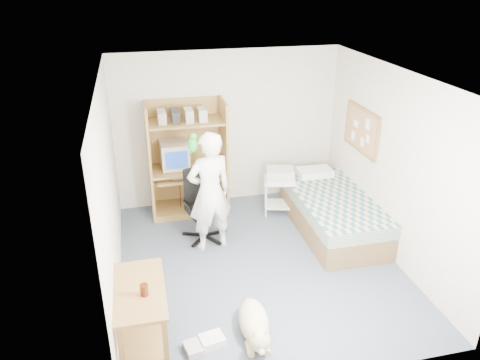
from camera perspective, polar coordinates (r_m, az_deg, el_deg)
The scene contains 21 objects.
floor at distance 6.37m, azimuth 2.28°, elevation -10.11°, with size 4.00×4.00×0.00m, color #475261.
wall_back at distance 7.57m, azimuth -1.53°, elevation 6.30°, with size 3.60×0.02×2.50m, color beige.
wall_right at distance 6.44m, azimuth 18.14°, elevation 1.66°, with size 0.02×4.00×2.50m, color beige.
wall_left at distance 5.59m, azimuth -15.62°, elevation -1.55°, with size 0.02×4.00×2.50m, color beige.
ceiling at distance 5.36m, azimuth 2.74°, elevation 12.44°, with size 3.60×4.00×0.02m, color white.
computer_hutch at distance 7.37m, azimuth -6.42°, elevation 2.08°, with size 1.20×0.63×1.80m.
bed at distance 7.11m, azimuth 11.19°, elevation -3.90°, with size 1.02×2.02×0.66m.
side_desk at distance 4.96m, azimuth -11.93°, elevation -15.23°, with size 0.50×1.00×0.75m.
corkboard at distance 7.09m, azimuth 14.57°, elevation 5.92°, with size 0.04×0.94×0.66m.
office_chair at distance 6.79m, azimuth -4.56°, elevation -4.15°, with size 0.58×0.58×1.03m.
person at distance 6.31m, azimuth -3.71°, elevation -1.51°, with size 0.62×0.41×1.71m, color white.
parrot at distance 6.02m, azimuth -5.78°, elevation 4.44°, with size 0.13×0.22×0.35m.
dog at distance 5.21m, azimuth 1.79°, elevation -17.13°, with size 0.38×0.99×0.37m.
printer_cart at distance 7.43m, azimuth 4.83°, elevation -1.31°, with size 0.57×0.50×0.59m.
printer at distance 7.31m, azimuth 4.91°, elevation 0.71°, with size 0.42×0.32×0.18m, color beige.
crt_monitor at distance 7.31m, azimuth -7.99°, elevation 3.06°, with size 0.44×0.46×0.40m.
keyboard at distance 7.28m, azimuth -6.55°, elevation 0.49°, with size 0.45×0.16×0.03m, color beige.
pencil_cup at distance 7.33m, azimuth -3.94°, elevation 2.04°, with size 0.08×0.08×0.12m, color yellow.
drink_glass at distance 4.68m, azimuth -11.60°, elevation -12.99°, with size 0.08×0.08×0.12m, color #40170A.
floor_box_a at distance 5.20m, azimuth -3.43°, elevation -18.95°, with size 0.25×0.20×0.10m, color white.
floor_box_b at distance 5.15m, azimuth -5.64°, elevation -19.76°, with size 0.18×0.22×0.08m, color #A6A6A1.
Camera 1 is at (-1.42, -5.04, 3.63)m, focal length 35.00 mm.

